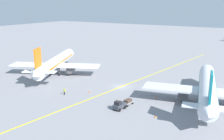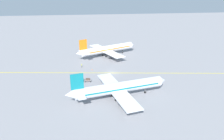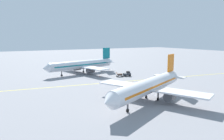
% 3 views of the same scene
% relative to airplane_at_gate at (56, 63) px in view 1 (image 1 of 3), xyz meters
% --- Properties ---
extents(ground_plane, '(400.00, 400.00, 0.00)m').
position_rel_airplane_at_gate_xyz_m(ground_plane, '(24.05, -0.54, -3.71)').
color(ground_plane, gray).
extents(apron_yellow_centreline, '(17.05, 118.89, 0.01)m').
position_rel_airplane_at_gate_xyz_m(apron_yellow_centreline, '(24.05, -0.54, -3.71)').
color(apron_yellow_centreline, yellow).
rests_on(apron_yellow_centreline, ground).
extents(airplane_at_gate, '(27.59, 33.48, 10.60)m').
position_rel_airplane_at_gate_xyz_m(airplane_at_gate, '(0.00, 0.00, 0.00)').
color(airplane_at_gate, white).
rests_on(airplane_at_gate, ground).
extents(airplane_adjacent_stand, '(28.46, 35.25, 10.60)m').
position_rel_airplane_at_gate_xyz_m(airplane_adjacent_stand, '(46.40, -1.19, 0.00)').
color(airplane_adjacent_stand, silver).
rests_on(airplane_adjacent_stand, ground).
extents(baggage_tug_dark, '(2.01, 3.14, 2.11)m').
position_rel_airplane_at_gate_xyz_m(baggage_tug_dark, '(31.43, -14.26, -2.81)').
color(baggage_tug_dark, '#333842').
rests_on(baggage_tug_dark, ground).
extents(baggage_cart_trailing, '(1.66, 2.73, 1.24)m').
position_rel_airplane_at_gate_xyz_m(baggage_cart_trailing, '(31.77, -10.98, -2.95)').
color(baggage_cart_trailing, gray).
rests_on(baggage_cart_trailing, ground).
extents(ground_crew_worker, '(0.58, 0.27, 1.68)m').
position_rel_airplane_at_gate_xyz_m(ground_crew_worker, '(15.32, -13.34, -2.80)').
color(ground_crew_worker, '#23232D').
rests_on(ground_crew_worker, ground).
extents(traffic_cone_near_nose, '(0.32, 0.32, 0.55)m').
position_rel_airplane_at_gate_xyz_m(traffic_cone_near_nose, '(39.58, -14.16, -3.43)').
color(traffic_cone_near_nose, orange).
rests_on(traffic_cone_near_nose, ground).
extents(traffic_cone_mid_apron, '(0.32, 0.32, 0.55)m').
position_rel_airplane_at_gate_xyz_m(traffic_cone_mid_apron, '(19.55, -8.74, -3.43)').
color(traffic_cone_mid_apron, orange).
rests_on(traffic_cone_mid_apron, ground).
extents(traffic_cone_by_wingtip, '(0.32, 0.32, 0.55)m').
position_rel_airplane_at_gate_xyz_m(traffic_cone_by_wingtip, '(35.69, -4.16, -3.43)').
color(traffic_cone_by_wingtip, orange).
rests_on(traffic_cone_by_wingtip, ground).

